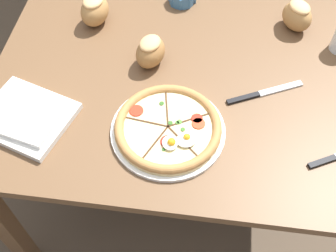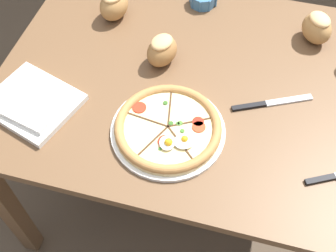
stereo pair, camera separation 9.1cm
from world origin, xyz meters
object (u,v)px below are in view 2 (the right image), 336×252
Objects in this scene: bread_piece_near at (162,50)px; knife_main at (271,103)px; dining_table at (192,99)px; bread_piece_far at (114,4)px; bread_piece_mid at (317,27)px; napkin_folded at (32,101)px; pizza at (168,128)px.

knife_main is at bearing -12.94° from bread_piece_near.
knife_main is at bearing -9.27° from dining_table.
bread_piece_near is 1.00× the size of bread_piece_far.
bread_piece_near reaches higher than knife_main.
bread_piece_mid is at bearing 26.50° from bread_piece_near.
bread_piece_far is at bearing -174.81° from bread_piece_mid.
bread_piece_far is 0.58× the size of knife_main.
bread_piece_near is 0.38m from knife_main.
napkin_folded is 2.26× the size of bread_piece_far.
bread_piece_mid is (0.36, 0.28, 0.16)m from dining_table.
bread_piece_far reaches higher than pizza.
knife_main is (0.28, 0.18, -0.02)m from pizza.
bread_piece_mid is at bearing 32.35° from napkin_folded.
knife_main reaches higher than dining_table.
bread_piece_mid is 0.60× the size of knife_main.
bread_piece_near is 0.96× the size of bread_piece_mid.
bread_piece_far is (-0.69, -0.06, 0.00)m from bread_piece_mid.
napkin_folded is (-0.42, -0.01, -0.00)m from pizza.
pizza reaches higher than napkin_folded.
bread_piece_near is at bearing -37.84° from bread_piece_far.
bread_piece_mid is at bearing 46.06° from knife_main.
bread_piece_mid is (0.80, 0.51, 0.04)m from napkin_folded.
bread_piece_far is (-0.34, 0.22, 0.16)m from dining_table.
bread_piece_mid reaches higher than pizza.
pizza is 2.42× the size of bread_piece_far.
bread_piece_near is 0.53m from bread_piece_mid.
dining_table is at bearing 83.90° from pizza.
bread_piece_far reaches higher than napkin_folded.
bread_piece_far is at bearing 125.49° from pizza.
pizza is 0.33m from knife_main.
napkin_folded reaches higher than dining_table.
pizza reaches higher than dining_table.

